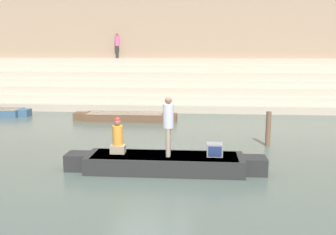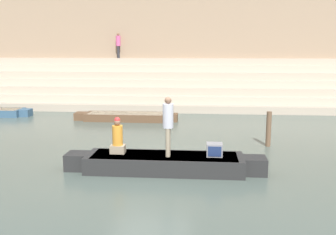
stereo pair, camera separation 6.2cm
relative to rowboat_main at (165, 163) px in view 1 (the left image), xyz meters
The scene contains 10 objects.
ground_plane 1.01m from the rowboat_main, 123.33° to the left, with size 120.00×120.00×0.00m, color #47544C.
ghat_steps 13.32m from the rowboat_main, 92.31° to the left, with size 36.00×4.85×2.86m.
back_wall 16.26m from the rowboat_main, 91.96° to the left, with size 34.20×1.28×9.57m.
rowboat_main is the anchor object (origin of this frame).
person_standing 1.24m from the rowboat_main, 35.20° to the right, with size 0.31×0.31×1.73m.
person_rowing 1.56m from the rowboat_main, behind, with size 0.43×0.34×1.09m.
tv_set 1.51m from the rowboat_main, ahead, with size 0.46×0.43×0.37m.
moored_boat_shore 8.32m from the rowboat_main, 108.78° to the left, with size 5.13×1.18×0.37m.
mooring_post 4.82m from the rowboat_main, 43.06° to the left, with size 0.18×0.18×1.29m, color brown.
person_on_steps 15.74m from the rowboat_main, 106.85° to the left, with size 0.30×0.30×1.63m.
Camera 1 is at (1.55, -11.84, 3.62)m, focal length 42.00 mm.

